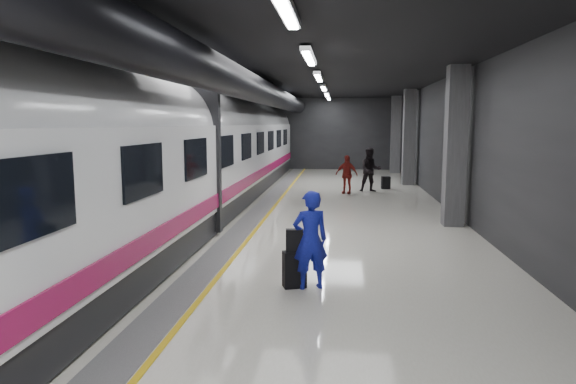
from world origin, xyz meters
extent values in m
plane|color=silver|center=(0.00, 0.00, 0.00)|extent=(40.00, 40.00, 0.00)
cube|color=black|center=(0.00, 0.00, 4.50)|extent=(10.00, 40.00, 0.02)
cube|color=#28282B|center=(0.00, 20.00, 2.25)|extent=(10.00, 0.02, 4.50)
cube|color=#28282B|center=(-5.00, 0.00, 2.25)|extent=(0.02, 40.00, 4.50)
cube|color=#28282B|center=(5.00, 0.00, 2.25)|extent=(0.02, 40.00, 4.50)
cube|color=slate|center=(-1.35, 0.00, 0.01)|extent=(0.65, 39.80, 0.01)
cube|color=yellow|center=(-0.95, 0.00, 0.01)|extent=(0.10, 39.80, 0.01)
cylinder|color=black|center=(-1.30, 0.00, 3.95)|extent=(0.80, 38.00, 0.80)
cube|color=silver|center=(0.60, -6.00, 4.40)|extent=(0.22, 2.60, 0.10)
cube|color=silver|center=(0.60, -1.00, 4.40)|extent=(0.22, 2.60, 0.10)
cube|color=silver|center=(0.60, 4.00, 4.40)|extent=(0.22, 2.60, 0.10)
cube|color=silver|center=(0.60, 9.00, 4.40)|extent=(0.22, 2.60, 0.10)
cube|color=silver|center=(0.60, 14.00, 4.40)|extent=(0.22, 2.60, 0.10)
cube|color=silver|center=(0.60, 18.00, 4.40)|extent=(0.22, 2.60, 0.10)
cube|color=#515154|center=(4.55, 2.00, 2.25)|extent=(0.55, 0.55, 4.50)
cube|color=#515154|center=(4.55, 12.00, 2.25)|extent=(0.55, 0.55, 4.50)
cube|color=#515154|center=(4.55, 18.00, 2.25)|extent=(0.55, 0.55, 4.50)
cube|color=black|center=(-3.25, 0.00, 0.35)|extent=(2.80, 38.00, 0.60)
cube|color=white|center=(-3.25, 0.00, 1.75)|extent=(2.90, 38.00, 2.20)
cylinder|color=white|center=(-3.25, 0.00, 2.70)|extent=(2.80, 38.00, 2.80)
cube|color=#970D45|center=(-1.78, 0.00, 0.95)|extent=(0.04, 38.00, 0.35)
cube|color=black|center=(-3.25, 0.00, 2.00)|extent=(3.05, 0.25, 3.80)
cube|color=black|center=(-1.78, -8.00, 2.15)|extent=(0.05, 1.60, 0.85)
cube|color=black|center=(-1.78, -5.00, 2.15)|extent=(0.05, 1.60, 0.85)
cube|color=black|center=(-1.78, -2.00, 2.15)|extent=(0.05, 1.60, 0.85)
cube|color=black|center=(-1.78, 1.00, 2.15)|extent=(0.05, 1.60, 0.85)
cube|color=black|center=(-1.78, 4.00, 2.15)|extent=(0.05, 1.60, 0.85)
cube|color=black|center=(-1.78, 7.00, 2.15)|extent=(0.05, 1.60, 0.85)
cube|color=black|center=(-1.78, 10.00, 2.15)|extent=(0.05, 1.60, 0.85)
cube|color=black|center=(-1.78, 13.00, 2.15)|extent=(0.05, 1.60, 0.85)
cube|color=black|center=(-1.78, 16.00, 2.15)|extent=(0.05, 1.60, 0.85)
imported|color=#1721AE|center=(0.83, -4.07, 0.87)|extent=(0.74, 0.61, 1.75)
cube|color=black|center=(0.55, -4.05, 0.33)|extent=(0.46, 0.37, 0.65)
cube|color=black|center=(0.55, -4.05, 0.85)|extent=(0.32, 0.19, 0.40)
imported|color=black|center=(2.61, 9.16, 0.94)|extent=(0.99, 0.82, 1.89)
imported|color=maroon|center=(1.60, 8.52, 0.80)|extent=(1.01, 0.65, 1.60)
cube|color=black|center=(3.36, 10.21, 0.28)|extent=(0.42, 0.31, 0.56)
camera|label=1|loc=(1.34, -12.87, 2.90)|focal=32.00mm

